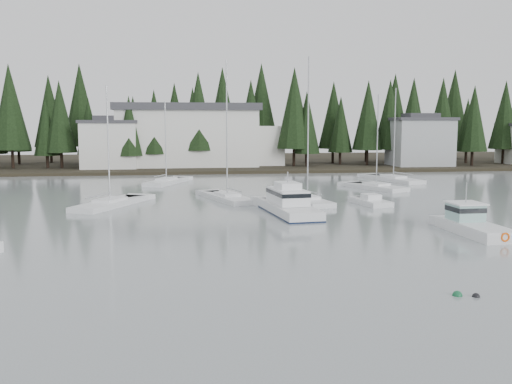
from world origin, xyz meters
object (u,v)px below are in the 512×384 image
Objects in this scene: sailboat_9 at (393,180)px; sailboat_4 at (376,189)px; house_east_a at (420,141)px; cabin_cruiser_center at (289,207)px; house_west at (110,143)px; runabout_1 at (371,203)px; sailboat_5 at (227,199)px; sailboat_0 at (307,202)px; lobster_boat_teal at (473,227)px; sailboat_6 at (166,183)px; sailboat_7 at (110,206)px; harbor_inn at (199,136)px.

sailboat_4 is at bearing 134.33° from sailboat_9.
sailboat_9 reaches higher than house_east_a.
sailboat_9 is (19.88, 26.82, -0.58)m from cabin_cruiser_center.
house_east_a is at bearing -1.06° from house_west.
runabout_1 is at bearing -55.73° from house_west.
sailboat_5 is at bearing 88.61° from sailboat_4.
sailboat_0 is at bearing -125.40° from house_east_a.
runabout_1 is (6.03, -1.66, 0.03)m from sailboat_0.
lobster_boat_teal is at bearing 179.84° from runabout_1.
house_west is at bearing 46.60° from sailboat_6.
sailboat_7 reaches higher than cabin_cruiser_center.
house_east_a is 0.71× the size of sailboat_0.
sailboat_5 is (16.53, -39.39, -4.57)m from house_west.
sailboat_7 is 2.24× the size of runabout_1.
sailboat_7 is (-49.02, -41.43, -4.85)m from house_east_a.
harbor_inn is 2.60× the size of sailboat_6.
house_east_a is 49.74m from runabout_1.
sailboat_4 is (20.26, -35.07, -5.71)m from harbor_inn.
sailboat_4 reaches higher than house_east_a.
house_west is 54.01m from house_east_a.
house_east_a reaches higher than lobster_boat_teal.
house_east_a reaches higher than runabout_1.
sailboat_0 reaches higher than runabout_1.
sailboat_5 is 1.24× the size of sailboat_7.
sailboat_5 is 18.59m from sailboat_6.
harbor_inn is at bearing 10.96° from sailboat_6.
sailboat_5 reaches higher than sailboat_4.
runabout_1 is at bearing 7.30° from lobster_boat_teal.
house_west is at bearing 18.77° from sailboat_0.
sailboat_6 is at bearing -154.52° from house_east_a.
house_east_a is 53.86m from sailboat_5.
house_west is 42.97m from sailboat_7.
house_west is 1.28× the size of lobster_boat_teal.
harbor_inn is 2.22× the size of sailboat_9.
sailboat_5 reaches higher than sailboat_9.
sailboat_5 is 29.82m from sailboat_9.
cabin_cruiser_center is at bearing 129.39° from sailboat_9.
lobster_boat_teal is (17.66, -63.16, -5.29)m from harbor_inn.
sailboat_6 is at bearing 29.61° from lobster_boat_teal.
sailboat_5 is at bearing -136.32° from sailboat_6.
sailboat_9 is at bearing -50.16° from sailboat_0.
sailboat_5 is at bearing -50.43° from sailboat_7.
house_west is 0.84× the size of sailboat_6.
sailboat_0 reaches higher than house_west.
sailboat_0 is at bearing 126.56° from sailboat_9.
sailboat_6 is (-22.87, 37.77, -0.43)m from lobster_boat_teal.
sailboat_0 is 15.63m from sailboat_4.
sailboat_0 reaches higher than sailboat_9.
cabin_cruiser_center is (-32.84, -48.22, -4.26)m from house_east_a.
sailboat_9 reaches higher than sailboat_6.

